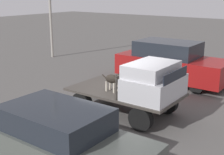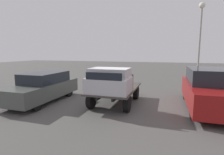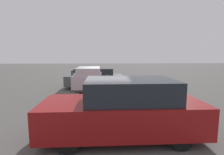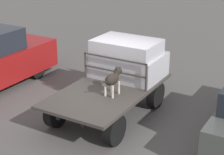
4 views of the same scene
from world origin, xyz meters
TOP-DOWN VIEW (x-y plane):
  - ground_plane at (0.00, 0.00)m, footprint 80.00×80.00m
  - flatbed_truck at (0.00, 0.00)m, footprint 3.82×2.08m
  - truck_cab at (1.09, 0.00)m, footprint 1.46×1.96m
  - truck_headboard at (0.33, 0.00)m, footprint 0.04×1.96m
  - dog at (-0.25, -0.30)m, footprint 0.88×0.29m

SIDE VIEW (x-z plane):
  - ground_plane at x=0.00m, z-range 0.00..0.00m
  - flatbed_truck at x=0.00m, z-range 0.19..1.02m
  - dog at x=-0.25m, z-range 0.92..1.62m
  - truck_headboard at x=0.33m, z-range 0.96..1.73m
  - truck_cab at x=1.09m, z-range 0.80..1.91m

